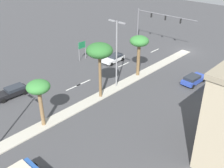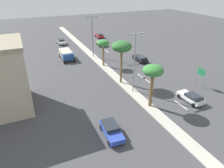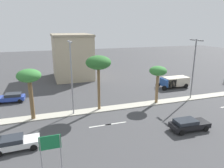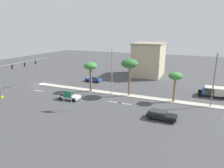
{
  "view_description": "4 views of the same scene",
  "coord_description": "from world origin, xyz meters",
  "px_view_note": "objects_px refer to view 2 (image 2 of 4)",
  "views": [
    {
      "loc": [
        -23.26,
        46.69,
        19.09
      ],
      "look_at": [
        -2.75,
        24.76,
        3.15
      ],
      "focal_mm": 42.45,
      "sensor_mm": 36.0,
      "label": 1
    },
    {
      "loc": [
        -15.74,
        -6.36,
        17.07
      ],
      "look_at": [
        -3.19,
        21.64,
        1.58
      ],
      "focal_mm": 32.9,
      "sensor_mm": 36.0,
      "label": 2
    },
    {
      "loc": [
        27.29,
        17.18,
        11.83
      ],
      "look_at": [
        -0.76,
        26.52,
        3.53
      ],
      "focal_mm": 33.51,
      "sensor_mm": 36.0,
      "label": 3
    },
    {
      "loc": [
        38.25,
        36.78,
        13.51
      ],
      "look_at": [
        1.08,
        20.93,
        2.5
      ],
      "focal_mm": 31.57,
      "sensor_mm": 36.0,
      "label": 4
    }
  ],
  "objects_px": {
    "sedan_red_far": "(99,35)",
    "box_truck": "(66,55)",
    "palm_tree_near": "(122,47)",
    "street_lamp_near": "(134,59)",
    "sedan_tan_leading": "(101,43)",
    "sedan_silver_rear": "(61,42)",
    "directional_road_sign": "(201,74)",
    "sedan_white_left": "(191,97)",
    "sedan_blue_center": "(111,130)",
    "sedan_black_outboard": "(140,58)",
    "street_lamp_rear": "(92,34)",
    "palm_tree_far": "(103,44)",
    "palm_tree_inboard": "(153,72)"
  },
  "relations": [
    {
      "from": "palm_tree_near",
      "to": "street_lamp_rear",
      "type": "distance_m",
      "value": 15.84
    },
    {
      "from": "sedan_silver_rear",
      "to": "sedan_black_outboard",
      "type": "xyz_separation_m",
      "value": [
        13.93,
        -22.5,
        -0.03
      ]
    },
    {
      "from": "sedan_red_far",
      "to": "box_truck",
      "type": "distance_m",
      "value": 22.58
    },
    {
      "from": "palm_tree_near",
      "to": "sedan_white_left",
      "type": "distance_m",
      "value": 14.07
    },
    {
      "from": "palm_tree_far",
      "to": "street_lamp_rear",
      "type": "xyz_separation_m",
      "value": [
        -0.11,
        6.56,
        0.82
      ]
    },
    {
      "from": "sedan_white_left",
      "to": "sedan_silver_rear",
      "type": "height_order",
      "value": "sedan_silver_rear"
    },
    {
      "from": "palm_tree_inboard",
      "to": "street_lamp_rear",
      "type": "distance_m",
      "value": 24.81
    },
    {
      "from": "box_truck",
      "to": "palm_tree_near",
      "type": "bearing_deg",
      "value": -69.38
    },
    {
      "from": "directional_road_sign",
      "to": "sedan_tan_leading",
      "type": "xyz_separation_m",
      "value": [
        -6.36,
        31.49,
        -1.78
      ]
    },
    {
      "from": "sedan_red_far",
      "to": "sedan_silver_rear",
      "type": "bearing_deg",
      "value": -167.87
    },
    {
      "from": "directional_road_sign",
      "to": "street_lamp_near",
      "type": "bearing_deg",
      "value": 163.51
    },
    {
      "from": "palm_tree_far",
      "to": "directional_road_sign",
      "type": "bearing_deg",
      "value": -54.47
    },
    {
      "from": "palm_tree_near",
      "to": "palm_tree_far",
      "type": "height_order",
      "value": "palm_tree_near"
    },
    {
      "from": "palm_tree_far",
      "to": "sedan_silver_rear",
      "type": "bearing_deg",
      "value": 102.88
    },
    {
      "from": "palm_tree_near",
      "to": "street_lamp_near",
      "type": "xyz_separation_m",
      "value": [
        0.44,
        -3.78,
        -0.89
      ]
    },
    {
      "from": "sedan_blue_center",
      "to": "sedan_red_far",
      "type": "relative_size",
      "value": 1.02
    },
    {
      "from": "palm_tree_far",
      "to": "sedan_black_outboard",
      "type": "bearing_deg",
      "value": -5.89
    },
    {
      "from": "street_lamp_rear",
      "to": "palm_tree_near",
      "type": "bearing_deg",
      "value": -90.47
    },
    {
      "from": "sedan_black_outboard",
      "to": "palm_tree_near",
      "type": "bearing_deg",
      "value": -137.98
    },
    {
      "from": "palm_tree_inboard",
      "to": "sedan_silver_rear",
      "type": "distance_m",
      "value": 40.44
    },
    {
      "from": "directional_road_sign",
      "to": "street_lamp_near",
      "type": "relative_size",
      "value": 0.35
    },
    {
      "from": "palm_tree_far",
      "to": "sedan_white_left",
      "type": "bearing_deg",
      "value": -70.78
    },
    {
      "from": "sedan_red_far",
      "to": "box_truck",
      "type": "height_order",
      "value": "box_truck"
    },
    {
      "from": "palm_tree_far",
      "to": "sedan_blue_center",
      "type": "relative_size",
      "value": 1.29
    },
    {
      "from": "palm_tree_near",
      "to": "sedan_black_outboard",
      "type": "bearing_deg",
      "value": 42.02
    },
    {
      "from": "directional_road_sign",
      "to": "palm_tree_inboard",
      "type": "height_order",
      "value": "palm_tree_inboard"
    },
    {
      "from": "directional_road_sign",
      "to": "palm_tree_near",
      "type": "distance_m",
      "value": 14.62
    },
    {
      "from": "palm_tree_near",
      "to": "sedan_silver_rear",
      "type": "height_order",
      "value": "palm_tree_near"
    },
    {
      "from": "box_truck",
      "to": "sedan_tan_leading",
      "type": "bearing_deg",
      "value": 32.26
    },
    {
      "from": "palm_tree_near",
      "to": "street_lamp_rear",
      "type": "bearing_deg",
      "value": 89.53
    },
    {
      "from": "street_lamp_near",
      "to": "sedan_blue_center",
      "type": "xyz_separation_m",
      "value": [
        -7.98,
        -8.78,
        -5.16
      ]
    },
    {
      "from": "sedan_silver_rear",
      "to": "box_truck",
      "type": "relative_size",
      "value": 0.69
    },
    {
      "from": "sedan_red_far",
      "to": "sedan_tan_leading",
      "type": "height_order",
      "value": "sedan_tan_leading"
    },
    {
      "from": "palm_tree_near",
      "to": "sedan_black_outboard",
      "type": "distance_m",
      "value": 13.84
    },
    {
      "from": "palm_tree_far",
      "to": "sedan_tan_leading",
      "type": "distance_m",
      "value": 16.52
    },
    {
      "from": "sedan_white_left",
      "to": "sedan_tan_leading",
      "type": "bearing_deg",
      "value": 92.46
    },
    {
      "from": "street_lamp_near",
      "to": "sedan_silver_rear",
      "type": "xyz_separation_m",
      "value": [
        -5.13,
        34.61,
        -5.15
      ]
    },
    {
      "from": "directional_road_sign",
      "to": "box_truck",
      "type": "relative_size",
      "value": 0.57
    },
    {
      "from": "street_lamp_rear",
      "to": "sedan_tan_leading",
      "type": "xyz_separation_m",
      "value": [
        5.5,
        8.48,
        -5.01
      ]
    },
    {
      "from": "street_lamp_rear",
      "to": "sedan_white_left",
      "type": "xyz_separation_m",
      "value": [
        7.0,
        -26.3,
        -5.07
      ]
    },
    {
      "from": "street_lamp_near",
      "to": "sedan_blue_center",
      "type": "bearing_deg",
      "value": -132.28
    },
    {
      "from": "street_lamp_near",
      "to": "sedan_silver_rear",
      "type": "height_order",
      "value": "street_lamp_near"
    },
    {
      "from": "sedan_silver_rear",
      "to": "box_truck",
      "type": "distance_m",
      "value": 14.17
    },
    {
      "from": "sedan_white_left",
      "to": "sedan_blue_center",
      "type": "xyz_separation_m",
      "value": [
        -14.67,
        -2.06,
        0.04
      ]
    },
    {
      "from": "palm_tree_inboard",
      "to": "sedan_blue_center",
      "type": "distance_m",
      "value": 10.0
    },
    {
      "from": "sedan_white_left",
      "to": "sedan_silver_rear",
      "type": "relative_size",
      "value": 1.06
    },
    {
      "from": "sedan_tan_leading",
      "to": "sedan_black_outboard",
      "type": "distance_m",
      "value": 16.37
    },
    {
      "from": "palm_tree_near",
      "to": "sedan_blue_center",
      "type": "height_order",
      "value": "palm_tree_near"
    },
    {
      "from": "palm_tree_inboard",
      "to": "sedan_red_far",
      "type": "bearing_deg",
      "value": 79.17
    },
    {
      "from": "palm_tree_far",
      "to": "street_lamp_near",
      "type": "distance_m",
      "value": 13.07
    }
  ]
}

